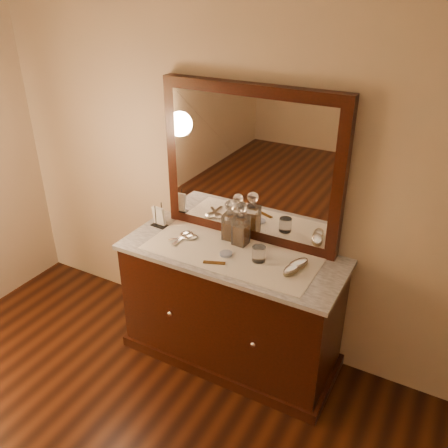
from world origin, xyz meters
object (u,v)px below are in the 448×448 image
at_px(decanter_left, 230,224).
at_px(hand_mirror_inner, 188,237).
at_px(dresser_cabinet, 231,308).
at_px(comb, 214,263).
at_px(hand_mirror_outer, 185,236).
at_px(mirror_frame, 251,166).
at_px(pin_dish, 226,254).
at_px(brush_near, 292,269).
at_px(brush_far, 298,265).
at_px(napkin_rack, 159,217).
at_px(decanter_right, 241,228).

distance_m(decanter_left, hand_mirror_inner, 0.29).
distance_m(dresser_cabinet, comb, 0.48).
xyz_separation_m(dresser_cabinet, hand_mirror_outer, (-0.37, 0.02, 0.45)).
bearing_deg(mirror_frame, hand_mirror_inner, -145.20).
bearing_deg(pin_dish, brush_near, 1.73).
bearing_deg(brush_far, comb, -156.87).
xyz_separation_m(dresser_cabinet, mirror_frame, (0.00, 0.25, 0.94)).
distance_m(napkin_rack, decanter_left, 0.52).
bearing_deg(pin_dish, brush_far, 9.88).
bearing_deg(decanter_right, comb, -96.64).
relative_size(dresser_cabinet, hand_mirror_outer, 6.46).
bearing_deg(hand_mirror_outer, decanter_left, 24.40).
height_order(mirror_frame, brush_near, mirror_frame).
relative_size(dresser_cabinet, mirror_frame, 1.17).
height_order(decanter_left, decanter_right, decanter_right).
bearing_deg(napkin_rack, hand_mirror_outer, -12.30).
height_order(hand_mirror_outer, hand_mirror_inner, hand_mirror_outer).
relative_size(mirror_frame, hand_mirror_inner, 6.87).
relative_size(comb, hand_mirror_inner, 0.78).
xyz_separation_m(decanter_left, decanter_right, (0.09, -0.03, 0.01)).
relative_size(brush_near, hand_mirror_outer, 0.74).
bearing_deg(dresser_cabinet, comb, -100.61).
distance_m(comb, decanter_left, 0.33).
bearing_deg(dresser_cabinet, hand_mirror_outer, 176.49).
bearing_deg(brush_near, hand_mirror_inner, 176.39).
relative_size(comb, decanter_right, 0.45).
bearing_deg(dresser_cabinet, brush_near, -4.61).
bearing_deg(brush_near, brush_far, 77.81).
height_order(comb, brush_far, brush_far).
bearing_deg(pin_dish, dresser_cabinet, 71.67).
relative_size(decanter_left, hand_mirror_outer, 1.28).
height_order(comb, napkin_rack, napkin_rack).
bearing_deg(decanter_right, decanter_left, 164.70).
bearing_deg(hand_mirror_outer, pin_dish, -11.13).
bearing_deg(hand_mirror_inner, decanter_right, 17.78).
relative_size(decanter_right, hand_mirror_inner, 1.72).
relative_size(mirror_frame, brush_near, 7.46).
xyz_separation_m(pin_dish, decanter_right, (0.02, 0.17, 0.11)).
distance_m(napkin_rack, brush_far, 1.04).
relative_size(pin_dish, brush_near, 0.50).
relative_size(comb, hand_mirror_outer, 0.63).
height_order(pin_dish, decanter_right, decanter_right).
bearing_deg(dresser_cabinet, decanter_right, 88.90).
bearing_deg(comb, decanter_right, 62.18).
distance_m(dresser_cabinet, pin_dish, 0.45).
relative_size(pin_dish, decanter_left, 0.29).
relative_size(mirror_frame, brush_far, 6.85).
relative_size(pin_dish, decanter_right, 0.27).
height_order(dresser_cabinet, decanter_left, decanter_left).
distance_m(dresser_cabinet, decanter_left, 0.58).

